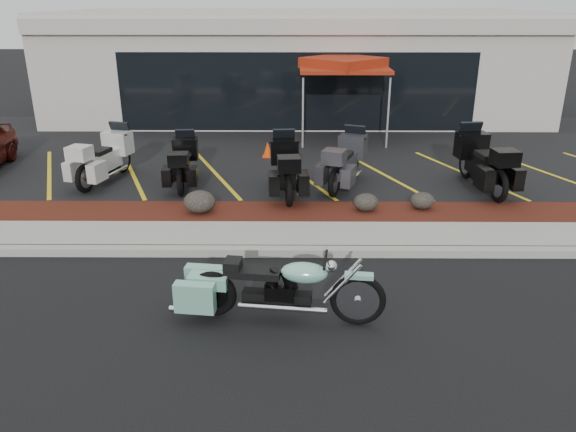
{
  "coord_description": "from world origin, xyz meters",
  "views": [
    {
      "loc": [
        -0.17,
        -8.58,
        4.5
      ],
      "look_at": [
        -0.25,
        1.2,
        0.66
      ],
      "focal_mm": 35.0,
      "sensor_mm": 36.0,
      "label": 1
    }
  ],
  "objects_px": {
    "traffic_cone": "(268,149)",
    "popup_canopy": "(343,65)",
    "hero_cruiser": "(358,293)",
    "touring_white": "(121,147)"
  },
  "relations": [
    {
      "from": "popup_canopy",
      "to": "hero_cruiser",
      "type": "bearing_deg",
      "value": -82.89
    },
    {
      "from": "traffic_cone",
      "to": "popup_canopy",
      "type": "xyz_separation_m",
      "value": [
        2.32,
        2.37,
        2.11
      ]
    },
    {
      "from": "hero_cruiser",
      "to": "traffic_cone",
      "type": "relative_size",
      "value": 6.79
    },
    {
      "from": "touring_white",
      "to": "popup_canopy",
      "type": "distance_m",
      "value": 7.43
    },
    {
      "from": "touring_white",
      "to": "popup_canopy",
      "type": "height_order",
      "value": "popup_canopy"
    },
    {
      "from": "traffic_cone",
      "to": "popup_canopy",
      "type": "relative_size",
      "value": 0.14
    },
    {
      "from": "traffic_cone",
      "to": "hero_cruiser",
      "type": "bearing_deg",
      "value": -79.2
    },
    {
      "from": "popup_canopy",
      "to": "traffic_cone",
      "type": "bearing_deg",
      "value": -123.86
    },
    {
      "from": "traffic_cone",
      "to": "popup_canopy",
      "type": "height_order",
      "value": "popup_canopy"
    },
    {
      "from": "hero_cruiser",
      "to": "popup_canopy",
      "type": "distance_m",
      "value": 11.28
    }
  ]
}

